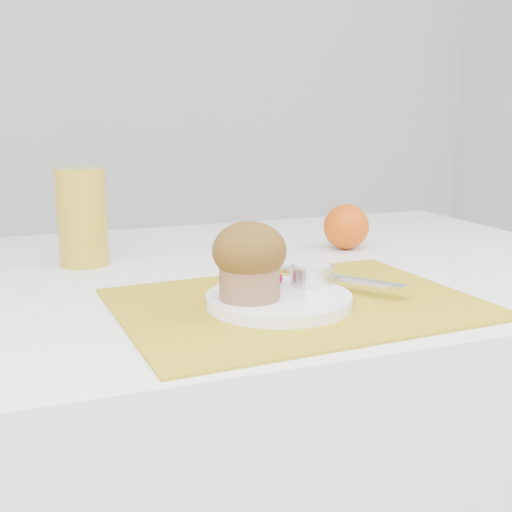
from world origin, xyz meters
name	(u,v)px	position (x,y,z in m)	size (l,w,h in m)	color
table	(250,480)	(0.00, 0.05, 0.38)	(1.20, 0.80, 0.75)	white
placemat	(297,303)	(-0.01, -0.16, 0.75)	(0.45, 0.33, 0.00)	#B09018
plate	(279,300)	(-0.04, -0.17, 0.76)	(0.18, 0.18, 0.01)	white
ramekin	(312,275)	(0.02, -0.14, 0.78)	(0.06, 0.06, 0.02)	silver
cream	(312,266)	(0.02, -0.14, 0.79)	(0.05, 0.05, 0.01)	silver
raspberry_near	(274,279)	(-0.03, -0.13, 0.78)	(0.02, 0.02, 0.02)	#5E0217
raspberry_far	(301,275)	(0.01, -0.13, 0.78)	(0.02, 0.02, 0.02)	#5D0212
butter_knife	(331,276)	(0.05, -0.12, 0.77)	(0.21, 0.02, 0.01)	silver
orange	(346,227)	(0.21, 0.12, 0.79)	(0.08, 0.08, 0.08)	#D84E07
juice_glass	(82,217)	(-0.24, 0.16, 0.83)	(0.08, 0.08, 0.15)	gold
muffin	(249,259)	(-0.08, -0.17, 0.82)	(0.10, 0.10, 0.09)	#8C6244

